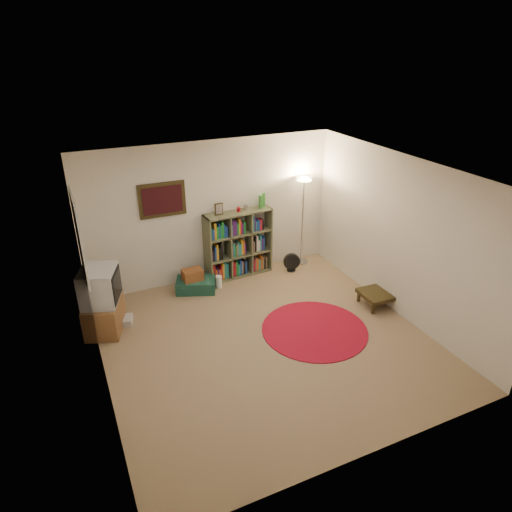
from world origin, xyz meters
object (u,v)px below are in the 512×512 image
at_px(floor_lamp, 304,192).
at_px(suitcase, 196,285).
at_px(floor_fan, 292,262).
at_px(bookshelf, 237,245).
at_px(side_table, 377,294).
at_px(tv_stand, 102,301).

height_order(floor_lamp, suitcase, floor_lamp).
xyz_separation_m(floor_lamp, floor_fan, (-0.35, -0.26, -1.25)).
bearing_deg(suitcase, bookshelf, 38.01).
xyz_separation_m(bookshelf, side_table, (1.67, -1.96, -0.40)).
relative_size(bookshelf, tv_stand, 1.45).
bearing_deg(floor_lamp, floor_fan, -143.15).
relative_size(floor_lamp, side_table, 3.21).
distance_m(tv_stand, suitcase, 1.74).
bearing_deg(tv_stand, side_table, 4.70).
relative_size(tv_stand, suitcase, 1.32).
bearing_deg(tv_stand, floor_lamp, 31.51).
distance_m(bookshelf, floor_lamp, 1.56).
bearing_deg(floor_lamp, side_table, -79.65).
height_order(tv_stand, suitcase, tv_stand).
relative_size(bookshelf, floor_fan, 4.12).
relative_size(floor_fan, side_table, 0.67).
bearing_deg(side_table, bookshelf, 130.35).
bearing_deg(tv_stand, suitcase, 39.53).
distance_m(floor_lamp, floor_fan, 1.33).
bearing_deg(bookshelf, floor_lamp, -6.18).
distance_m(floor_fan, tv_stand, 3.52).
relative_size(floor_lamp, suitcase, 2.22).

